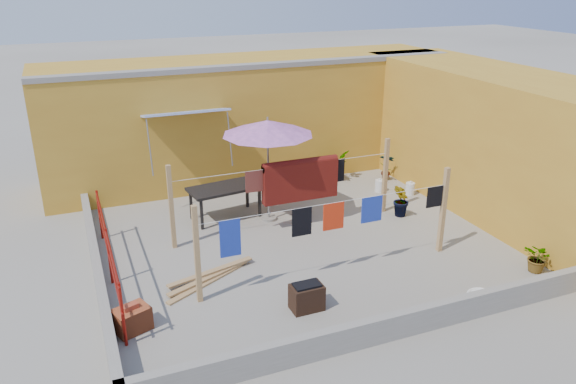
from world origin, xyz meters
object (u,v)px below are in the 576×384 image
at_px(brazier, 307,297).
at_px(water_jug_a, 410,189).
at_px(white_basin, 482,297).
at_px(green_hose, 331,179).
at_px(plant_back_a, 335,166).
at_px(water_jug_b, 379,186).
at_px(brick_stack, 132,319).
at_px(outdoor_table, 225,190).
at_px(patio_umbrella, 268,128).

bearing_deg(brazier, water_jug_a, 39.69).
distance_m(white_basin, green_hose, 6.40).
bearing_deg(white_basin, water_jug_a, 70.97).
relative_size(water_jug_a, green_hose, 0.78).
bearing_deg(plant_back_a, white_basin, -92.85).
xyz_separation_m(water_jug_a, plant_back_a, (-1.29, 1.73, 0.24)).
xyz_separation_m(water_jug_b, green_hose, (-0.79, 1.24, -0.13)).
xyz_separation_m(brick_stack, plant_back_a, (6.10, 5.03, 0.20)).
height_order(outdoor_table, brick_stack, outdoor_table).
xyz_separation_m(patio_umbrella, green_hose, (2.49, 1.82, -2.14)).
bearing_deg(patio_umbrella, brick_stack, -137.49).
height_order(brazier, water_jug_a, brazier).
bearing_deg(patio_umbrella, white_basin, -63.56).
bearing_deg(plant_back_a, outdoor_table, -158.90).
bearing_deg(water_jug_a, brick_stack, -155.94).
bearing_deg(water_jug_b, plant_back_a, 118.59).
height_order(white_basin, water_jug_a, water_jug_a).
bearing_deg(brick_stack, brazier, -9.96).
bearing_deg(patio_umbrella, green_hose, 36.18).
bearing_deg(brazier, water_jug_b, 47.24).
height_order(outdoor_table, water_jug_a, outdoor_table).
bearing_deg(water_jug_b, brick_stack, -150.80).
bearing_deg(brazier, green_hose, 60.13).
height_order(brick_stack, plant_back_a, plant_back_a).
xyz_separation_m(outdoor_table, water_jug_b, (4.16, 0.10, -0.53)).
xyz_separation_m(brick_stack, water_jug_a, (7.39, 3.30, -0.04)).
bearing_deg(water_jug_b, patio_umbrella, -170.05).
bearing_deg(white_basin, green_hose, 88.12).
relative_size(brick_stack, water_jug_a, 1.78).
distance_m(outdoor_table, green_hose, 3.70).
height_order(patio_umbrella, brazier, patio_umbrella).
bearing_deg(plant_back_a, brick_stack, -140.48).
xyz_separation_m(brazier, water_jug_b, (3.96, 4.28, -0.08)).
relative_size(brazier, water_jug_b, 1.51).
xyz_separation_m(outdoor_table, brick_stack, (-2.62, -3.69, -0.49)).
bearing_deg(water_jug_a, brazier, -140.31).
bearing_deg(white_basin, patio_umbrella, 116.44).
bearing_deg(water_jug_b, brazier, -132.76).
relative_size(brick_stack, plant_back_a, 0.80).
bearing_deg(brick_stack, water_jug_a, 24.06).
distance_m(patio_umbrella, plant_back_a, 3.63).
bearing_deg(plant_back_a, water_jug_a, -53.28).
relative_size(patio_umbrella, white_basin, 5.01).
relative_size(outdoor_table, green_hose, 3.71).
height_order(brazier, white_basin, brazier).
relative_size(patio_umbrella, water_jug_a, 7.13).
distance_m(outdoor_table, water_jug_b, 4.20).
distance_m(patio_umbrella, outdoor_table, 1.79).
bearing_deg(green_hose, white_basin, -91.88).
bearing_deg(plant_back_a, green_hose, 180.00).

